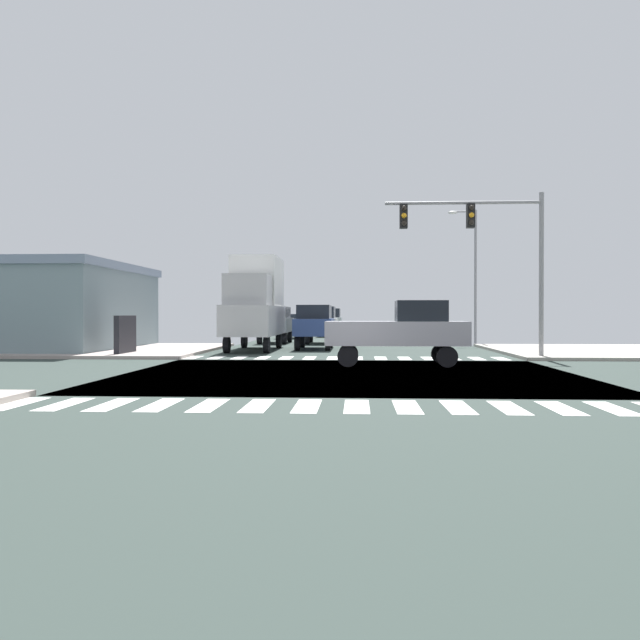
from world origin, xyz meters
The scene contains 14 objects.
ground centered at (0.00, 0.00, -0.03)m, with size 90.00×90.00×0.05m.
sidewalk_corner_ne centered at (13.00, 12.00, 0.07)m, with size 12.00×12.00×0.14m.
sidewalk_corner_nw centered at (-13.00, 12.00, 0.07)m, with size 12.00×12.00×0.14m.
crosswalk_near centered at (-0.25, -7.30, 0.00)m, with size 13.50×2.00×0.01m.
crosswalk_far centered at (-0.25, 7.30, 0.00)m, with size 13.50×2.00×0.01m.
traffic_signal_mast centered at (5.43, 7.27, 5.10)m, with size 6.57×0.55×6.91m.
street_lamp centered at (7.37, 20.84, 4.97)m, with size 1.78×0.32×8.34m.
suv_nearside_1 centered at (-2.00, 34.28, 1.39)m, with size 1.96×4.60×2.34m.
suv_crossing_3 centered at (-5.00, 21.53, 1.39)m, with size 1.96×4.60×2.34m.
suv_queued_4 centered at (-2.00, 14.44, 1.39)m, with size 1.96×4.60×2.34m.
sedan_leading_1 centered at (-5.00, 30.37, 1.12)m, with size 1.80×4.30×1.88m.
suv_middle_5 centered at (-2.00, 21.12, 1.39)m, with size 1.96×4.60×2.34m.
box_truck_outer_1 centered at (-5.00, 13.27, 2.56)m, with size 2.40×7.20×4.85m.
pickup_inner_1 centered at (1.85, 3.50, 1.29)m, with size 5.10×2.00×2.35m.
Camera 1 is at (0.25, -20.47, 1.85)m, focal length 36.92 mm.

